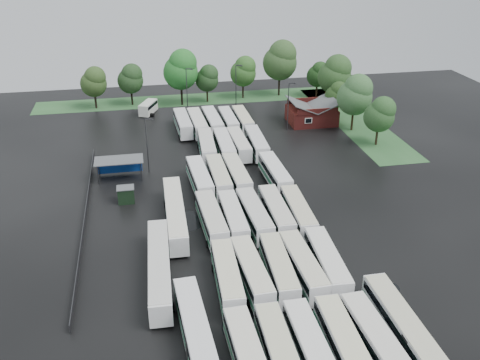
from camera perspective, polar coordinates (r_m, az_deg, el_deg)
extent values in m
plane|color=black|center=(76.68, 0.24, -5.65)|extent=(160.00, 160.00, 0.00)
cube|color=maroon|center=(119.41, 7.63, 6.86)|extent=(10.00, 8.00, 3.40)
cube|color=#4C4F51|center=(117.85, 6.54, 8.00)|extent=(5.07, 8.60, 2.19)
cube|color=#4C4F51|center=(119.40, 8.86, 8.09)|extent=(5.07, 8.60, 2.19)
cube|color=maroon|center=(115.14, 8.31, 7.25)|extent=(9.00, 0.20, 1.20)
cube|color=silver|center=(115.08, 7.31, 6.30)|extent=(1.60, 0.12, 1.20)
cylinder|color=#2D2D30|center=(92.83, -14.92, 0.50)|extent=(0.16, 0.16, 3.40)
cylinder|color=#2D2D30|center=(92.48, -10.49, 0.87)|extent=(0.16, 0.16, 3.40)
cylinder|color=#2D2D30|center=(95.74, -14.84, 1.31)|extent=(0.16, 0.16, 3.40)
cylinder|color=#2D2D30|center=(95.40, -10.54, 1.67)|extent=(0.16, 0.16, 3.40)
cube|color=#4C4F51|center=(93.32, -12.81, 2.10)|extent=(8.20, 4.20, 0.15)
cube|color=navy|center=(95.82, -12.69, 1.51)|extent=(7.60, 0.08, 2.60)
cube|color=black|center=(86.07, -12.06, -1.58)|extent=(2.50, 2.00, 2.50)
cube|color=#4C4F51|center=(85.49, -12.14, -0.80)|extent=(2.70, 2.20, 0.12)
cube|color=#2A5A2B|center=(135.83, -4.28, 8.60)|extent=(80.00, 10.00, 0.01)
cube|color=#2A5A2B|center=(123.40, 12.03, 6.31)|extent=(10.00, 50.00, 0.01)
cube|color=#2D2D30|center=(82.77, -16.17, -3.75)|extent=(0.10, 50.00, 1.20)
cube|color=white|center=(54.61, 0.87, -18.49)|extent=(2.93, 12.39, 2.82)
cube|color=black|center=(54.22, 0.88, -18.06)|extent=(2.97, 11.90, 0.90)
cube|color=silver|center=(53.60, 0.88, -17.37)|extent=(2.81, 12.02, 0.12)
cylinder|color=black|center=(58.39, 0.04, -16.83)|extent=(2.62, 0.99, 0.99)
cube|color=white|center=(55.15, 4.25, -18.03)|extent=(2.72, 12.37, 2.83)
cube|color=black|center=(54.76, 4.27, -17.60)|extent=(2.77, 11.88, 0.90)
cube|color=#2F664A|center=(55.58, 4.23, -18.49)|extent=(2.77, 12.12, 0.62)
cube|color=beige|center=(54.15, 4.30, -16.91)|extent=(2.61, 12.00, 0.12)
cylinder|color=black|center=(58.90, 3.18, -16.42)|extent=(2.62, 0.99, 0.99)
cube|color=white|center=(55.88, 7.59, -17.50)|extent=(2.58, 12.38, 2.84)
cube|color=black|center=(55.50, 7.62, -17.07)|extent=(2.64, 11.89, 0.91)
cube|color=#317254|center=(56.31, 7.55, -17.96)|extent=(2.63, 12.13, 0.62)
cube|color=silver|center=(54.89, 7.68, -16.38)|extent=(2.48, 12.01, 0.12)
cylinder|color=black|center=(59.59, 6.30, -15.96)|extent=(2.63, 0.99, 0.99)
cube|color=white|center=(56.68, 11.08, -17.01)|extent=(2.99, 12.75, 2.91)
cube|color=black|center=(56.29, 11.14, -16.57)|extent=(3.04, 12.25, 0.93)
cube|color=#2A7550|center=(57.11, 11.03, -17.48)|extent=(3.04, 12.50, 0.64)
cube|color=beige|center=(55.68, 11.22, -15.87)|extent=(2.87, 12.37, 0.13)
cylinder|color=black|center=(60.41, 9.54, -15.51)|extent=(2.70, 1.01, 1.01)
cube|color=white|center=(57.72, 14.30, -16.46)|extent=(3.08, 12.82, 2.92)
cube|color=black|center=(57.34, 14.36, -16.02)|extent=(3.13, 12.31, 0.93)
cube|color=#377859|center=(58.15, 14.23, -16.93)|extent=(3.13, 12.56, 0.64)
cube|color=silver|center=(56.73, 14.47, -15.32)|extent=(2.96, 12.43, 0.13)
cylinder|color=black|center=(61.40, 12.56, -15.03)|extent=(2.71, 1.02, 1.02)
cube|color=white|center=(64.76, -1.38, -10.27)|extent=(3.03, 12.49, 2.84)
cube|color=black|center=(64.43, -1.39, -9.86)|extent=(3.08, 11.99, 0.91)
cube|color=#206D44|center=(65.13, -1.37, -10.71)|extent=(3.08, 12.24, 0.63)
cube|color=beige|center=(63.91, -1.39, -9.20)|extent=(2.92, 12.11, 0.12)
cylinder|color=black|center=(62.53, -0.74, -13.42)|extent=(2.64, 0.99, 0.99)
cylinder|color=black|center=(68.78, -1.93, -9.31)|extent=(2.64, 0.99, 0.99)
cube|color=white|center=(65.52, 1.23, -9.79)|extent=(3.13, 12.47, 2.83)
cube|color=black|center=(65.19, 1.23, -9.39)|extent=(3.16, 11.98, 0.91)
cube|color=#2E7756|center=(65.88, 1.22, -10.23)|extent=(3.17, 12.22, 0.62)
cube|color=beige|center=(64.67, 1.24, -8.73)|extent=(3.01, 12.09, 0.12)
cylinder|color=black|center=(63.30, 1.98, -12.88)|extent=(2.63, 0.99, 0.99)
cylinder|color=black|center=(69.50, 0.53, -8.88)|extent=(2.63, 0.99, 0.99)
cube|color=white|center=(66.21, 4.14, -9.44)|extent=(3.10, 12.47, 2.83)
cube|color=black|center=(65.88, 4.16, -9.03)|extent=(3.14, 11.97, 0.91)
cube|color=#2A6848|center=(66.57, 4.12, -9.87)|extent=(3.14, 12.22, 0.62)
cube|color=beige|center=(65.37, 4.18, -8.38)|extent=(2.98, 12.09, 0.12)
cylinder|color=black|center=(64.01, 5.02, -12.47)|extent=(2.63, 0.99, 0.99)
cylinder|color=black|center=(70.15, 3.28, -8.56)|extent=(2.63, 0.99, 0.99)
cube|color=white|center=(66.91, 6.71, -9.12)|extent=(2.96, 12.54, 2.86)
cube|color=black|center=(66.59, 6.73, -8.72)|extent=(3.01, 12.04, 0.91)
cube|color=#366E55|center=(67.27, 6.68, -9.56)|extent=(3.01, 12.29, 0.63)
cube|color=beige|center=(66.08, 6.77, -8.07)|extent=(2.85, 12.16, 0.12)
cylinder|color=black|center=(64.72, 7.70, -12.13)|extent=(2.65, 1.00, 1.00)
cylinder|color=black|center=(70.84, 5.70, -8.27)|extent=(2.65, 1.00, 1.00)
cube|color=white|center=(67.84, 9.25, -8.73)|extent=(3.30, 12.84, 2.92)
cube|color=black|center=(67.51, 9.28, -8.32)|extent=(3.34, 12.34, 0.93)
cube|color=#1E6E43|center=(68.20, 9.21, -9.17)|extent=(3.34, 12.59, 0.64)
cube|color=silver|center=(67.00, 9.34, -7.66)|extent=(3.18, 12.46, 0.13)
cylinder|color=black|center=(65.63, 10.35, -11.73)|extent=(2.70, 1.02, 1.02)
cylinder|color=black|center=(71.80, 8.08, -7.90)|extent=(2.70, 1.02, 1.02)
cube|color=white|center=(76.23, -3.07, -4.20)|extent=(3.18, 12.81, 2.91)
cube|color=black|center=(75.95, -3.08, -3.82)|extent=(3.22, 12.30, 0.93)
cube|color=#206C45|center=(76.56, -3.06, -4.62)|extent=(3.22, 12.56, 0.64)
cube|color=beige|center=(75.49, -3.09, -3.21)|extent=(3.06, 12.42, 0.13)
cylinder|color=black|center=(73.54, -2.59, -6.74)|extent=(2.70, 1.02, 1.02)
cylinder|color=black|center=(80.46, -3.46, -3.68)|extent=(2.70, 1.02, 1.02)
cube|color=white|center=(76.63, -0.75, -4.06)|extent=(2.58, 12.23, 2.80)
cube|color=black|center=(76.35, -0.75, -3.69)|extent=(2.64, 11.74, 0.90)
cube|color=#27714F|center=(76.94, -0.75, -4.45)|extent=(2.63, 11.99, 0.62)
cube|color=silver|center=(75.92, -0.76, -3.11)|extent=(2.47, 11.86, 0.12)
cylinder|color=black|center=(74.06, -0.20, -6.48)|extent=(2.60, 0.98, 0.98)
cylinder|color=black|center=(80.68, -1.24, -3.56)|extent=(2.60, 0.98, 0.98)
cube|color=white|center=(77.17, 1.55, -3.80)|extent=(3.13, 12.59, 2.86)
cube|color=black|center=(76.89, 1.55, -3.43)|extent=(3.17, 12.09, 0.92)
cube|color=#306F4D|center=(77.48, 1.54, -4.21)|extent=(3.17, 12.34, 0.63)
cube|color=beige|center=(76.45, 1.56, -2.83)|extent=(3.01, 12.21, 0.12)
cylinder|color=black|center=(74.56, 2.19, -6.25)|extent=(2.65, 1.00, 1.00)
cylinder|color=black|center=(81.27, 0.93, -3.31)|extent=(2.65, 1.00, 1.00)
cube|color=white|center=(78.07, 3.89, -3.47)|extent=(2.68, 12.57, 2.88)
cube|color=black|center=(77.79, 3.90, -3.10)|extent=(2.74, 12.07, 0.92)
cube|color=#24744F|center=(78.38, 3.88, -3.88)|extent=(2.73, 12.32, 0.63)
cube|color=beige|center=(77.35, 3.92, -2.51)|extent=(2.57, 12.19, 0.13)
cylinder|color=black|center=(75.46, 4.62, -5.89)|extent=(2.67, 1.00, 1.00)
cylinder|color=black|center=(82.17, 3.16, -3.00)|extent=(2.67, 1.00, 1.00)
cube|color=white|center=(78.36, 6.21, -3.48)|extent=(3.01, 12.47, 2.84)
cube|color=black|center=(78.08, 6.23, -3.11)|extent=(3.05, 11.98, 0.91)
cube|color=#297553|center=(78.66, 6.19, -3.87)|extent=(3.05, 12.23, 0.62)
cube|color=beige|center=(77.65, 6.26, -2.53)|extent=(2.89, 12.10, 0.12)
cylinder|color=black|center=(75.83, 7.01, -5.85)|extent=(2.63, 0.99, 0.99)
cylinder|color=black|center=(82.35, 5.38, -3.02)|extent=(2.63, 0.99, 0.99)
cube|color=white|center=(88.18, -4.32, 0.14)|extent=(3.22, 12.77, 2.90)
cube|color=black|center=(87.93, -4.34, 0.48)|extent=(3.26, 12.26, 0.93)
cube|color=#1D6B47|center=(88.45, -4.31, -0.24)|extent=(3.26, 12.52, 0.64)
cube|color=silver|center=(87.54, -4.36, 1.02)|extent=(3.10, 12.38, 0.13)
cylinder|color=black|center=(85.23, -3.96, -1.90)|extent=(2.69, 1.01, 1.01)
cylinder|color=black|center=(92.44, -4.60, 0.39)|extent=(2.69, 1.01, 1.01)
cube|color=white|center=(88.70, -2.30, 0.35)|extent=(2.71, 12.60, 2.88)
cube|color=black|center=(88.46, -2.30, 0.68)|extent=(2.77, 12.09, 0.92)
cube|color=#206F4C|center=(88.98, -2.29, -0.02)|extent=(2.76, 12.34, 0.63)
cube|color=beige|center=(88.07, -2.32, 1.22)|extent=(2.60, 12.22, 0.13)
cylinder|color=black|center=(85.78, -1.87, -1.66)|extent=(2.67, 1.01, 1.01)
cylinder|color=black|center=(92.92, -2.67, 0.59)|extent=(2.67, 1.01, 1.01)
cube|color=white|center=(89.19, -0.36, 0.52)|extent=(2.98, 12.72, 2.90)
cube|color=black|center=(88.94, -0.37, 0.86)|extent=(3.03, 12.22, 0.93)
cube|color=#317352|center=(89.47, -0.36, 0.16)|extent=(3.03, 12.47, 0.64)
cube|color=beige|center=(88.56, -0.37, 1.40)|extent=(2.87, 12.34, 0.13)
cylinder|color=black|center=(86.27, 0.13, -1.47)|extent=(2.69, 1.01, 1.01)
cylinder|color=black|center=(93.41, -0.82, 0.76)|extent=(2.69, 1.01, 1.01)
cube|color=white|center=(89.96, 3.74, 0.69)|extent=(2.92, 12.61, 2.88)
cube|color=black|center=(89.71, 3.75, 1.02)|extent=(2.97, 12.11, 0.92)
cube|color=#25724A|center=(90.23, 3.73, 0.32)|extent=(2.97, 12.36, 0.63)
cube|color=silver|center=(89.34, 3.77, 1.55)|extent=(2.81, 12.23, 0.13)
cylinder|color=black|center=(87.11, 4.37, -1.27)|extent=(2.67, 1.00, 1.00)
cylinder|color=black|center=(94.08, 3.11, 0.91)|extent=(2.67, 1.00, 1.00)
cube|color=white|center=(100.95, -3.57, 3.59)|extent=(3.29, 12.79, 2.90)
cube|color=black|center=(100.73, -3.58, 3.89)|extent=(3.33, 12.29, 0.93)
cube|color=#1F6B49|center=(101.19, -3.56, 3.25)|extent=(3.33, 12.54, 0.64)
cube|color=beige|center=(100.39, -3.59, 4.38)|extent=(3.17, 12.41, 0.13)
cylinder|color=black|center=(97.81, -3.23, 1.92)|extent=(2.69, 1.01, 1.01)
cylinder|color=black|center=(105.22, -3.85, 3.67)|extent=(2.69, 1.01, 1.01)
cube|color=white|center=(101.01, -1.67, 3.63)|extent=(2.81, 12.61, 2.88)
cube|color=black|center=(100.80, -1.68, 3.94)|extent=(2.86, 12.11, 0.92)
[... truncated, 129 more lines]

